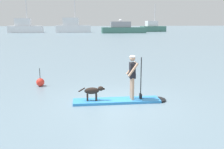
{
  "coord_description": "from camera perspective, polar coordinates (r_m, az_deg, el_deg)",
  "views": [
    {
      "loc": [
        -1.94,
        -9.43,
        3.08
      ],
      "look_at": [
        0.0,
        1.0,
        0.9
      ],
      "focal_mm": 41.03,
      "sensor_mm": 36.0,
      "label": 1
    }
  ],
  "objects": [
    {
      "name": "paddleboard",
      "position": [
        10.13,
        2.34,
        -5.81
      ],
      "size": [
        3.72,
        0.95,
        0.1
      ],
      "color": "#338CD8",
      "rests_on": "ground_plane"
    },
    {
      "name": "ground_plane",
      "position": [
        10.11,
        1.04,
        -6.13
      ],
      "size": [
        400.0,
        400.0,
        0.0
      ],
      "primitive_type": "plane",
      "color": "slate"
    },
    {
      "name": "dog",
      "position": [
        9.9,
        -4.24,
        -3.71
      ],
      "size": [
        1.03,
        0.26,
        0.55
      ],
      "color": "#2D231E",
      "rests_on": "paddleboard"
    },
    {
      "name": "moored_boat_far_port",
      "position": [
        81.03,
        -18.8,
        9.93
      ],
      "size": [
        10.0,
        3.82,
        11.09
      ],
      "color": "white",
      "rests_on": "ground_plane"
    },
    {
      "name": "moored_boat_port",
      "position": [
        86.05,
        9.07,
        10.3
      ],
      "size": [
        8.38,
        3.89,
        8.92
      ],
      "color": "#3F7266",
      "rests_on": "ground_plane"
    },
    {
      "name": "marker_buoy",
      "position": [
        12.98,
        -15.68,
        -1.65
      ],
      "size": [
        0.39,
        0.39,
        0.89
      ],
      "color": "red",
      "rests_on": "ground_plane"
    },
    {
      "name": "moored_boat_center",
      "position": [
        74.22,
        2.44,
        10.16
      ],
      "size": [
        12.69,
        3.02,
        3.89
      ],
      "color": "#3F7266",
      "rests_on": "ground_plane"
    },
    {
      "name": "moored_boat_far_starboard",
      "position": [
        79.63,
        -8.71,
        10.44
      ],
      "size": [
        10.6,
        4.08,
        10.09
      ],
      "color": "white",
      "rests_on": "ground_plane"
    },
    {
      "name": "person_paddler",
      "position": [
        9.93,
        4.62,
        0.14
      ],
      "size": [
        0.62,
        0.5,
        1.74
      ],
      "color": "tan",
      "rests_on": "paddleboard"
    }
  ]
}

